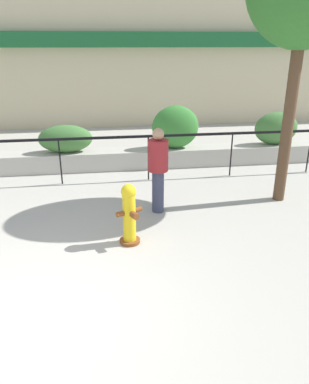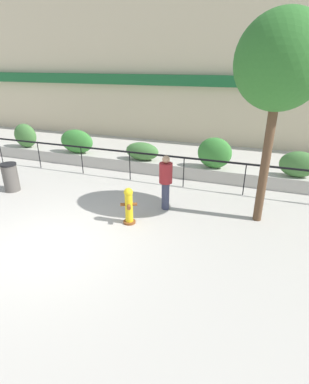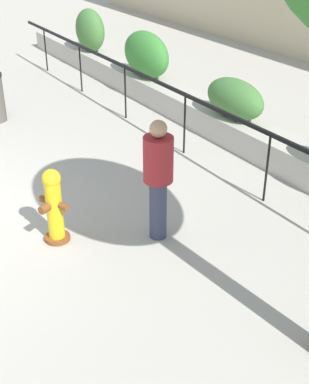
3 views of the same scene
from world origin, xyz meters
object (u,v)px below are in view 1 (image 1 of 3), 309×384
(hedge_bush_4, at_px, (276,128))
(fire_hydrant, at_px, (129,214))
(hedge_bush_3, at_px, (175,127))
(hedge_bush_2, at_px, (65,139))
(pedestrian, at_px, (158,165))

(hedge_bush_4, relative_size, fire_hydrant, 1.18)
(hedge_bush_4, bearing_deg, hedge_bush_3, 180.00)
(hedge_bush_3, relative_size, fire_hydrant, 1.19)
(fire_hydrant, bearing_deg, hedge_bush_3, 68.99)
(hedge_bush_2, bearing_deg, hedge_bush_4, 0.00)
(hedge_bush_4, relative_size, pedestrian, 0.74)
(hedge_bush_2, xyz_separation_m, fire_hydrant, (1.33, -4.26, -0.32))
(hedge_bush_2, relative_size, fire_hydrant, 1.31)
(hedge_bush_4, xyz_separation_m, pedestrian, (-3.89, -3.04, 0.02))
(hedge_bush_2, xyz_separation_m, hedge_bush_4, (5.91, 0.00, 0.10))
(hedge_bush_2, distance_m, fire_hydrant, 4.48)
(hedge_bush_2, bearing_deg, fire_hydrant, -72.61)
(hedge_bush_2, distance_m, pedestrian, 3.65)
(fire_hydrant, bearing_deg, hedge_bush_2, 107.39)
(hedge_bush_2, distance_m, hedge_bush_4, 5.91)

